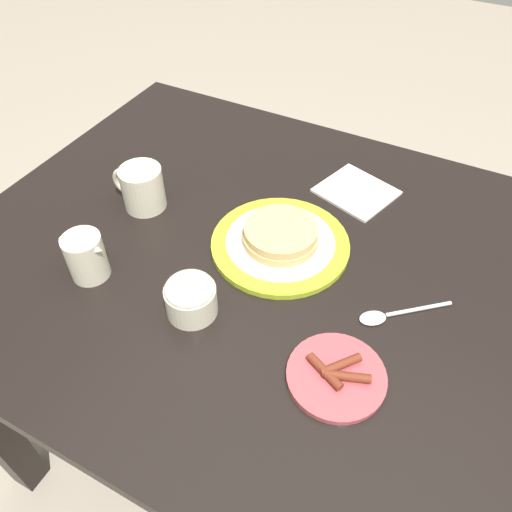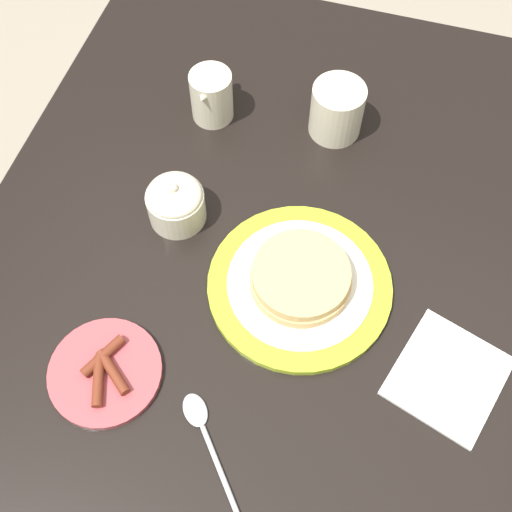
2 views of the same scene
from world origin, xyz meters
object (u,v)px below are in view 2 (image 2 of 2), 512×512
(creamer_pitcher, at_px, (211,95))
(spoon, at_px, (203,430))
(coffee_mug, at_px, (337,108))
(pancake_plate, at_px, (300,282))
(napkin, at_px, (448,376))
(sugar_bowl, at_px, (176,202))
(side_plate_bacon, at_px, (105,372))

(creamer_pitcher, distance_m, spoon, 0.53)
(coffee_mug, bearing_deg, creamer_pitcher, 98.57)
(pancake_plate, xyz_separation_m, napkin, (-0.07, -0.22, -0.01))
(pancake_plate, height_order, spoon, pancake_plate)
(coffee_mug, xyz_separation_m, napkin, (-0.38, -0.24, -0.04))
(coffee_mug, xyz_separation_m, creamer_pitcher, (-0.03, 0.20, 0.00))
(creamer_pitcher, bearing_deg, coffee_mug, -81.43)
(sugar_bowl, bearing_deg, pancake_plate, -107.36)
(pancake_plate, relative_size, coffee_mug, 2.25)
(creamer_pitcher, relative_size, napkin, 0.61)
(side_plate_bacon, bearing_deg, sugar_bowl, -1.78)
(creamer_pitcher, xyz_separation_m, sugar_bowl, (-0.21, -0.01, -0.01))
(creamer_pitcher, distance_m, sugar_bowl, 0.21)
(napkin, bearing_deg, side_plate_bacon, 105.76)
(pancake_plate, xyz_separation_m, coffee_mug, (0.30, 0.02, 0.03))
(side_plate_bacon, relative_size, sugar_bowl, 1.76)
(creamer_pitcher, height_order, spoon, creamer_pitcher)
(pancake_plate, bearing_deg, coffee_mug, 3.52)
(creamer_pitcher, bearing_deg, spoon, -163.10)
(coffee_mug, bearing_deg, pancake_plate, -176.48)
(sugar_bowl, height_order, spoon, sugar_bowl)
(coffee_mug, bearing_deg, sugar_bowl, 141.54)
(pancake_plate, relative_size, napkin, 1.48)
(side_plate_bacon, distance_m, creamer_pitcher, 0.47)
(side_plate_bacon, xyz_separation_m, spoon, (-0.04, -0.15, -0.00))
(side_plate_bacon, height_order, spoon, side_plate_bacon)
(side_plate_bacon, height_order, sugar_bowl, sugar_bowl)
(side_plate_bacon, xyz_separation_m, napkin, (0.12, -0.44, -0.00))
(sugar_bowl, bearing_deg, spoon, -154.66)
(pancake_plate, height_order, side_plate_bacon, pancake_plate)
(spoon, bearing_deg, side_plate_bacon, 76.74)
(napkin, bearing_deg, pancake_plate, 71.70)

